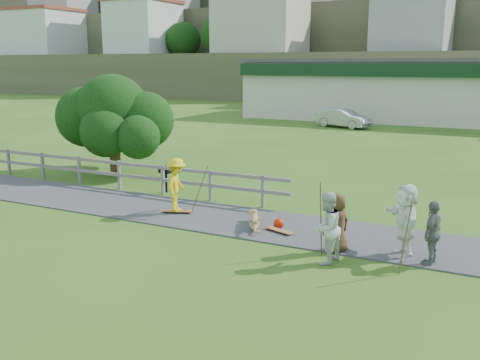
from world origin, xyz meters
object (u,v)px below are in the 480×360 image
at_px(skater_fallen, 255,220).
at_px(bbq, 166,179).
at_px(car_silver, 343,118).
at_px(tree, 114,128).
at_px(spectator_d, 406,221).
at_px(skater_rider, 177,188).
at_px(spectator_a, 327,228).
at_px(spectator_c, 337,223).
at_px(spectator_b, 432,233).

xyz_separation_m(skater_fallen, bbq, (-4.86, 2.60, 0.21)).
xyz_separation_m(car_silver, tree, (-4.22, -20.99, 1.25)).
bearing_deg(spectator_d, car_silver, 171.97).
height_order(skater_rider, spectator_a, spectator_a).
bearing_deg(spectator_c, spectator_b, 126.35).
bearing_deg(bbq, skater_fallen, -22.72).
bearing_deg(spectator_d, bbq, -135.30).
bearing_deg(tree, spectator_c, -25.40).
bearing_deg(car_silver, tree, -174.47).
distance_m(spectator_d, car_silver, 27.62).
xyz_separation_m(skater_rider, bbq, (-2.00, 2.31, -0.36)).
relative_size(skater_fallen, spectator_b, 0.97).
relative_size(skater_rider, spectator_b, 1.08).
distance_m(skater_rider, spectator_b, 7.88).
distance_m(skater_rider, bbq, 3.07).
bearing_deg(tree, spectator_a, -28.75).
bearing_deg(skater_fallen, spectator_d, -32.03).
distance_m(skater_rider, tree, 7.63).
bearing_deg(spectator_c, spectator_d, 138.78).
bearing_deg(car_silver, spectator_c, -147.42).
bearing_deg(spectator_a, skater_fallen, -107.56).
distance_m(spectator_c, spectator_d, 1.65).
bearing_deg(tree, bbq, -27.05).
xyz_separation_m(spectator_d, car_silver, (-9.04, 26.09, -0.23)).
relative_size(car_silver, tree, 0.84).
relative_size(spectator_d, car_silver, 0.44).
distance_m(car_silver, tree, 21.45).
bearing_deg(skater_fallen, tree, 125.66).
bearing_deg(skater_rider, spectator_a, -125.48).
bearing_deg(car_silver, spectator_d, -144.00).
xyz_separation_m(skater_fallen, car_silver, (-4.77, 25.70, 0.41)).
xyz_separation_m(spectator_b, spectator_d, (-0.68, 0.32, 0.14)).
relative_size(skater_rider, tree, 0.34).
bearing_deg(bbq, car_silver, 95.15).
height_order(tree, bbq, tree).
height_order(skater_rider, spectator_d, spectator_d).
distance_m(skater_fallen, tree, 10.29).
relative_size(skater_fallen, tree, 0.30).
distance_m(spectator_b, spectator_c, 2.27).
bearing_deg(spectator_b, spectator_a, -56.64).
distance_m(spectator_b, spectator_d, 0.76).
relative_size(skater_rider, spectator_a, 0.98).
xyz_separation_m(spectator_d, tree, (-13.26, 5.10, 1.02)).
xyz_separation_m(spectator_b, car_silver, (-9.72, 26.41, -0.10)).
bearing_deg(bbq, tree, 158.32).
xyz_separation_m(skater_rider, spectator_d, (7.13, -0.68, 0.07)).
bearing_deg(bbq, spectator_d, -12.78).
xyz_separation_m(skater_rider, car_silver, (-1.90, 25.41, -0.16)).
height_order(spectator_a, spectator_b, spectator_a).
distance_m(skater_rider, car_silver, 25.48).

